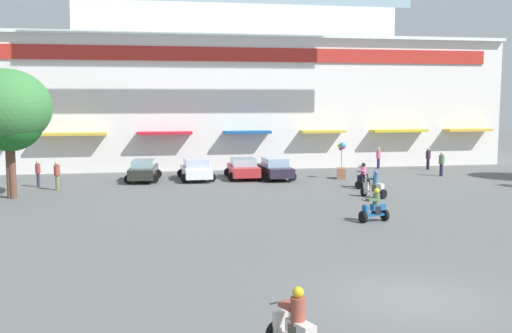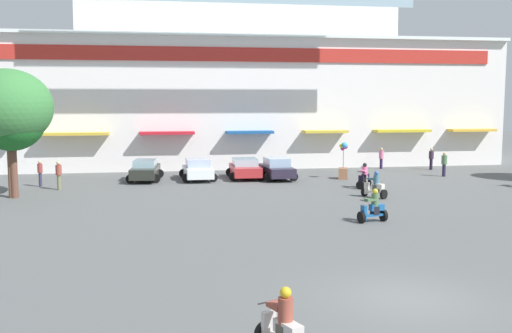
% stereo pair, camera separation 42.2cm
% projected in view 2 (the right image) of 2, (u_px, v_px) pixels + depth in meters
% --- Properties ---
extents(ground_plane, '(128.00, 128.00, 0.00)m').
position_uv_depth(ground_plane, '(297.00, 211.00, 28.88)').
color(ground_plane, '#575A5A').
extents(colonial_building, '(42.95, 17.33, 21.01)m').
position_uv_depth(colonial_building, '(235.00, 58.00, 50.72)').
color(colonial_building, white).
rests_on(colonial_building, ground).
extents(plaza_tree_0, '(4.85, 4.95, 7.07)m').
position_uv_depth(plaza_tree_0, '(7.00, 107.00, 32.06)').
color(plaza_tree_0, brown).
rests_on(plaza_tree_0, ground).
extents(plaza_tree_2, '(3.59, 3.93, 5.98)m').
position_uv_depth(plaza_tree_2, '(11.00, 120.00, 32.16)').
color(plaza_tree_2, brown).
rests_on(plaza_tree_2, ground).
extents(parked_car_0, '(2.48, 4.30, 1.40)m').
position_uv_depth(parked_car_0, '(145.00, 170.00, 39.44)').
color(parked_car_0, '#272923').
rests_on(parked_car_0, ground).
extents(parked_car_1, '(2.43, 4.19, 1.42)m').
position_uv_depth(parked_car_1, '(198.00, 169.00, 39.84)').
color(parked_car_1, white).
rests_on(parked_car_1, ground).
extents(parked_car_2, '(2.49, 3.89, 1.40)m').
position_uv_depth(parked_car_2, '(245.00, 168.00, 40.42)').
color(parked_car_2, '#B22A2D').
rests_on(parked_car_2, ground).
extents(parked_car_3, '(2.42, 4.07, 1.46)m').
position_uv_depth(parked_car_3, '(277.00, 168.00, 40.17)').
color(parked_car_3, '#282132').
rests_on(parked_car_3, ground).
extents(scooter_rider_0, '(1.21, 1.49, 1.51)m').
position_uv_depth(scooter_rider_0, '(375.00, 187.00, 32.61)').
color(scooter_rider_0, black).
rests_on(scooter_rider_0, ground).
extents(scooter_rider_1, '(1.25, 1.34, 1.55)m').
position_uv_depth(scooter_rider_1, '(364.00, 178.00, 36.10)').
color(scooter_rider_1, black).
rests_on(scooter_rider_1, ground).
extents(scooter_rider_2, '(1.38, 0.80, 1.50)m').
position_uv_depth(scooter_rider_2, '(373.00, 209.00, 26.14)').
color(scooter_rider_2, black).
rests_on(scooter_rider_2, ground).
extents(scooter_rider_5, '(1.02, 1.53, 1.53)m').
position_uv_depth(scooter_rider_5, '(283.00, 327.00, 12.52)').
color(scooter_rider_5, black).
rests_on(scooter_rider_5, ground).
extents(pedestrian_0, '(0.54, 0.54, 1.71)m').
position_uv_depth(pedestrian_0, '(444.00, 163.00, 41.52)').
color(pedestrian_0, '#2A223F').
rests_on(pedestrian_0, ground).
extents(pedestrian_1, '(0.46, 0.46, 1.74)m').
position_uv_depth(pedestrian_1, '(59.00, 173.00, 35.39)').
color(pedestrian_1, '#6F734F').
rests_on(pedestrian_1, ground).
extents(pedestrian_2, '(0.43, 0.43, 1.65)m').
position_uv_depth(pedestrian_2, '(381.00, 157.00, 46.12)').
color(pedestrian_2, '#2D1E4B').
rests_on(pedestrian_2, ground).
extents(pedestrian_3, '(0.52, 0.52, 1.69)m').
position_uv_depth(pedestrian_3, '(431.00, 157.00, 45.44)').
color(pedestrian_3, '#221830').
rests_on(pedestrian_3, ground).
extents(pedestrian_4, '(0.38, 0.38, 1.65)m').
position_uv_depth(pedestrian_4, '(40.00, 172.00, 36.65)').
color(pedestrian_4, '#2F334C').
rests_on(pedestrian_4, ground).
extents(balloon_vendor_cart, '(0.85, 1.04, 2.52)m').
position_uv_depth(balloon_vendor_cart, '(343.00, 166.00, 40.28)').
color(balloon_vendor_cart, '#9C6849').
rests_on(balloon_vendor_cart, ground).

